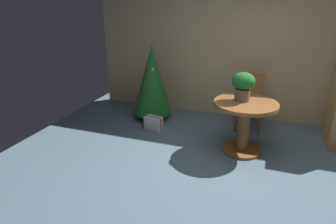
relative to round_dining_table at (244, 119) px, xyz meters
name	(u,v)px	position (x,y,z in m)	size (l,w,h in m)	color
ground_plane	(230,176)	(-0.06, -0.75, -0.52)	(6.60, 6.60, 0.00)	slate
back_wall_panel	(254,49)	(-0.06, 1.45, 0.78)	(6.00, 0.10, 2.60)	tan
round_dining_table	(244,119)	(0.00, 0.00, 0.00)	(0.91, 0.91, 0.77)	brown
flower_vase	(243,84)	(-0.07, 0.05, 0.50)	(0.32, 0.32, 0.41)	#665B51
wooden_chair_far	(250,98)	(0.00, 0.92, 0.03)	(0.43, 0.41, 0.96)	brown
holiday_tree	(152,80)	(-1.75, 0.76, 0.22)	(0.71, 0.71, 1.37)	brown
gift_box_cream	(154,123)	(-1.54, 0.27, -0.40)	(0.32, 0.22, 0.24)	silver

